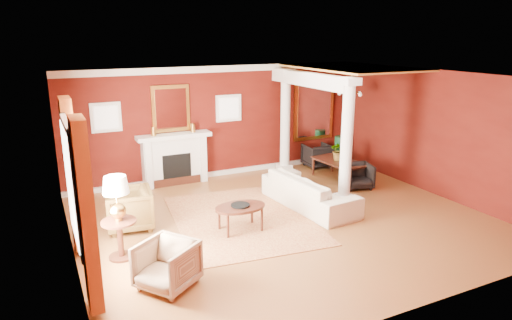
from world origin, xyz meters
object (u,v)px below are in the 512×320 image
coffee_table (240,208)px  armchair_stripe (167,263)px  side_table (117,204)px  dining_table (340,165)px  armchair_leopard (129,207)px  sofa (310,186)px

coffee_table → armchair_stripe: bearing=-142.9°
coffee_table → side_table: 2.34m
dining_table → armchair_leopard: bearing=93.3°
sofa → side_table: size_ratio=1.67×
armchair_leopard → armchair_stripe: 2.42m
armchair_leopard → dining_table: 5.59m
coffee_table → dining_table: bearing=26.2°
sofa → dining_table: 2.18m
sofa → armchair_stripe: size_ratio=3.07×
coffee_table → side_table: side_table is taller
armchair_leopard → dining_table: size_ratio=0.60×
armchair_leopard → side_table: (-0.37, -1.16, 0.53)m
side_table → dining_table: (5.92, 1.91, -0.57)m
sofa → side_table: bearing=93.2°
side_table → dining_table: side_table is taller
side_table → dining_table: 6.24m
side_table → armchair_stripe: bearing=-70.1°
sofa → side_table: (-4.16, -0.62, 0.50)m
armchair_stripe → dining_table: dining_table is taller
side_table → coffee_table: bearing=3.0°
armchair_leopard → side_table: size_ratio=0.61×
sofa → side_table: side_table is taller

